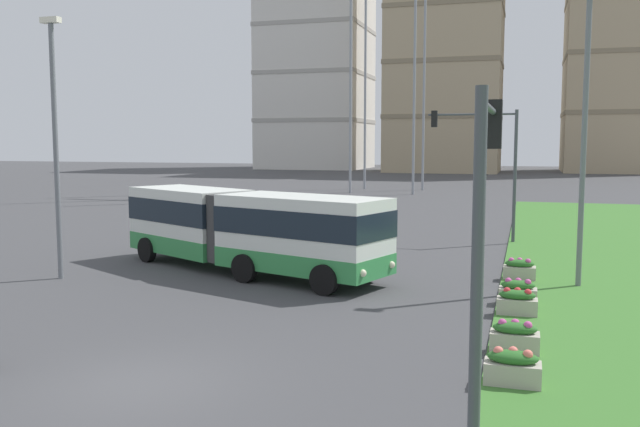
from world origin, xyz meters
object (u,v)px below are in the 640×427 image
Objects in this scene: flower_planter_2 at (517,302)px; flower_planter_3 at (518,291)px; flower_planter_4 at (519,269)px; traffic_light_far_right at (486,152)px; flower_planter_0 at (513,367)px; streetlight_left at (55,138)px; articulated_bus at (246,228)px; traffic_light_near_right at (484,216)px; apartment_tower_westcentre at (445,40)px; streetlight_median at (584,129)px; apartment_tower_centre at (622,0)px; apartment_tower_west at (316,54)px; flower_planter_1 at (515,336)px; car_silver_hatch at (249,223)px.

flower_planter_2 and flower_planter_3 have the same top height.
traffic_light_far_right reaches higher than flower_planter_4.
streetlight_left reaches higher than flower_planter_0.
streetlight_left is (-13.94, -13.46, 0.63)m from traffic_light_far_right.
traffic_light_near_right is at bearing -55.01° from articulated_bus.
flower_planter_4 is (0.00, 5.12, 0.00)m from flower_planter_2.
flower_planter_2 is at bearing -81.98° from apartment_tower_westcentre.
flower_planter_4 is 0.17× the size of traffic_light_far_right.
flower_planter_2 is 16.36m from streetlight_left.
streetlight_median is at bearing -17.94° from flower_planter_4.
flower_planter_3 is at bearing -97.86° from apartment_tower_centre.
streetlight_median is at bearing -67.86° from apartment_tower_west.
flower_planter_0 is at bearing -90.00° from flower_planter_4.
flower_planter_2 is (0.00, 3.54, 0.00)m from flower_planter_1.
apartment_tower_west is (-37.19, 99.16, 20.23)m from flower_planter_3.
traffic_light_far_right is (8.08, 10.42, 2.73)m from articulated_bus.
flower_planter_3 is at bearing -39.07° from car_silver_hatch.
traffic_light_far_right is (-1.74, 9.13, 3.95)m from flower_planter_4.
articulated_bus is at bearing -74.20° from apartment_tower_west.
traffic_light_near_right is at bearing -95.88° from flower_planter_0.
apartment_tower_centre is at bearing 83.01° from streetlight_median.
car_silver_hatch is at bearing 120.50° from traffic_light_near_right.
flower_planter_4 is 98.97m from apartment_tower_centre.
apartment_tower_west is 0.76× the size of apartment_tower_centre.
apartment_tower_westcentre is (-14.93, 87.91, 15.80)m from streetlight_median.
streetlight_left is 105.26m from apartment_tower_centre.
articulated_bus is 1.29× the size of streetlight_left.
flower_planter_2 is at bearing -112.88° from streetlight_median.
flower_planter_3 is 0.20× the size of traffic_light_near_right.
car_silver_hatch is (-3.40, 8.31, -0.90)m from articulated_bus.
articulated_bus is at bearing -176.70° from streetlight_median.
apartment_tower_centre is at bearing 14.89° from apartment_tower_westcentre.
traffic_light_far_right is at bearing 110.50° from streetlight_median.
flower_planter_1 is at bearing -84.40° from traffic_light_far_right.
flower_planter_4 is 90.65m from apartment_tower_westcentre.
flower_planter_4 is at bearing 90.00° from flower_planter_3.
streetlight_median reaches higher than traffic_light_far_right.
flower_planter_4 is (0.00, 8.66, 0.00)m from flower_planter_1.
flower_planter_4 is 16.91m from streetlight_left.
flower_planter_2 is at bearing 90.00° from flower_planter_0.
flower_planter_3 is (0.00, 4.94, 0.00)m from flower_planter_1.
flower_planter_0 is 0.17× the size of traffic_light_far_right.
flower_planter_1 is 18.31m from traffic_light_far_right.
apartment_tower_westcentre reaches higher than traffic_light_far_right.
car_silver_hatch is 0.11× the size of apartment_tower_west.
flower_planter_3 is 107.81m from apartment_tower_west.
articulated_bus is 10.69× the size of flower_planter_3.
car_silver_hatch is 17.53m from streetlight_median.
flower_planter_2 is at bearing 87.62° from traffic_light_near_right.
streetlight_left reaches higher than traffic_light_far_right.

